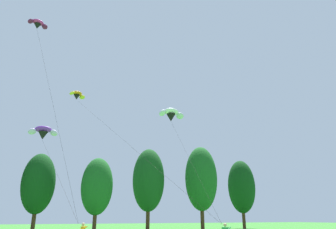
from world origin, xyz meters
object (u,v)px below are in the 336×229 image
at_px(parafoil_kite_mid_orange, 77,95).
at_px(parafoil_kite_low_white, 171,115).
at_px(parafoil_kite_high_purple, 43,133).
at_px(parafoil_kite_far_magenta, 38,24).

relative_size(parafoil_kite_mid_orange, parafoil_kite_low_white, 1.63).
bearing_deg(parafoil_kite_high_purple, parafoil_kite_far_magenta, -114.18).
distance_m(parafoil_kite_high_purple, parafoil_kite_far_magenta, 12.21).
bearing_deg(parafoil_kite_mid_orange, parafoil_kite_high_purple, 172.61).
xyz_separation_m(parafoil_kite_far_magenta, parafoil_kite_low_white, (14.93, -3.04, -9.23)).
xyz_separation_m(parafoil_kite_high_purple, parafoil_kite_low_white, (12.63, -8.17, 1.60)).
distance_m(parafoil_kite_high_purple, parafoil_kite_mid_orange, 6.13).
distance_m(parafoil_kite_far_magenta, parafoil_kite_low_white, 17.82).
xyz_separation_m(parafoil_kite_mid_orange, parafoil_kite_low_white, (9.27, -7.73, -3.51)).
height_order(parafoil_kite_high_purple, parafoil_kite_far_magenta, parafoil_kite_far_magenta).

